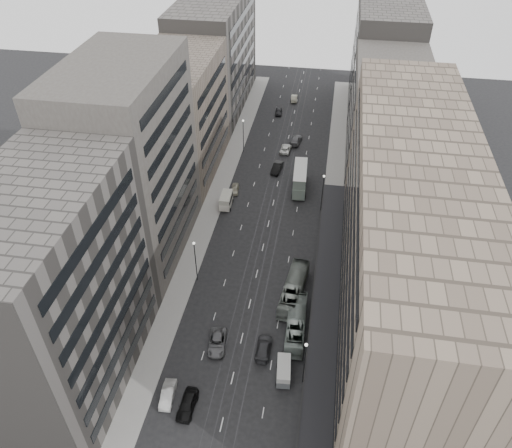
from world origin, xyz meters
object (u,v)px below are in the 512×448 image
Objects in this scene: panel_van at (226,200)px; sedan_0 at (187,404)px; bus_near at (296,323)px; pedestrian at (306,387)px; bus_far at (294,289)px; double_decker at (300,178)px; sedan_2 at (217,342)px; vw_microbus at (284,371)px; sedan_1 at (168,394)px.

sedan_0 is at bearing -85.85° from panel_van.
pedestrian is (2.38, -10.28, -0.62)m from bus_near.
bus_far reaches higher than bus_near.
bus_near is at bearing -88.08° from double_decker.
double_decker is 1.73× the size of sedan_2.
vw_microbus is at bearing 31.98° from sedan_0.
panel_van is 44.82m from sedan_0.
panel_van is at bearing -151.62° from double_decker.
double_decker is at bearing 81.60° from sedan_0.
bus_near is at bearing -96.82° from pedestrian.
bus_near is at bearing 16.33° from sedan_2.
bus_near is 8.45m from vw_microbus.
pedestrian is (3.24, -1.88, -0.36)m from vw_microbus.
bus_near is 12.13m from sedan_2.
vw_microbus is at bearing -49.91° from pedestrian.
bus_near reaches higher than sedan_0.
double_decker reaches higher than sedan_2.
sedan_0 is at bearing -23.89° from sedan_1.
bus_near is at bearing 52.10° from sedan_0.
double_decker is 1.89× the size of sedan_0.
bus_far is 2.41× the size of sedan_0.
bus_near is at bearing -61.23° from panel_van.
vw_microbus is (0.21, -15.38, -0.35)m from bus_far.
double_decker is 16.34m from panel_van.
double_decker is (-3.07, 37.76, 1.16)m from bus_near.
panel_van is 43.58m from sedan_1.
pedestrian is (15.10, 4.99, 0.12)m from sedan_0.
vw_microbus is 10.92m from sedan_2.
vw_microbus is 1.01× the size of panel_van.
sedan_1 is 0.84× the size of sedan_2.
panel_van is at bearing 87.23° from sedan_1.
vw_microbus is 13.72m from sedan_0.
sedan_2 is at bearing -81.55° from panel_van.
pedestrian is at bearing 101.65° from bus_near.
sedan_1 is at bearing 162.50° from sedan_0.
bus_far is 2.62× the size of vw_microbus.
sedan_2 is at bearing -42.10° from pedestrian.
panel_van is (-15.94, 22.36, -0.11)m from bus_far.
sedan_1 is (-14.65, -21.19, -0.93)m from bus_far.
bus_near is 2.10× the size of sedan_2.
bus_near reaches higher than sedan_1.
bus_near is 33.92m from panel_van.
bus_far is 2.21× the size of sedan_2.
panel_van is at bearing 107.98° from vw_microbus.
panel_van is at bearing 97.41° from sedan_0.
sedan_1 is 10.52m from sedan_2.
bus_far is 15.48m from sedan_2.
sedan_2 is (1.59, 10.52, -0.09)m from sedan_0.
double_decker reaches higher than bus_near.
double_decker reaches higher than sedan_0.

